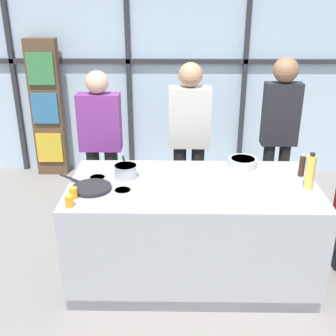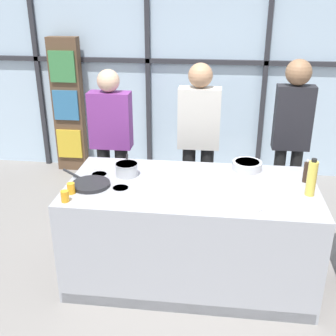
{
  "view_description": "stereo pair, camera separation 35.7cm",
  "coord_description": "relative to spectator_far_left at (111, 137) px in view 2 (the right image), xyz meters",
  "views": [
    {
      "loc": [
        -0.16,
        -3.2,
        2.4
      ],
      "look_at": [
        -0.21,
        0.1,
        1.0
      ],
      "focal_mm": 45.0,
      "sensor_mm": 36.0,
      "label": 1
    },
    {
      "loc": [
        0.2,
        -3.17,
        2.4
      ],
      "look_at": [
        -0.21,
        0.1,
        1.0
      ],
      "focal_mm": 45.0,
      "sensor_mm": 36.0,
      "label": 2
    }
  ],
  "objects": [
    {
      "name": "ground_plane",
      "position": [
        0.94,
        -1.01,
        -0.95
      ],
      "size": [
        18.0,
        18.0,
        0.0
      ],
      "primitive_type": "plane",
      "color": "gray"
    },
    {
      "name": "spectator_center_left",
      "position": [
        0.94,
        0.0,
        0.06
      ],
      "size": [
        0.43,
        0.24,
        1.75
      ],
      "rotation": [
        0.0,
        0.0,
        3.14
      ],
      "color": "black",
      "rests_on": "ground_plane"
    },
    {
      "name": "spectator_center_right",
      "position": [
        1.87,
        0.0,
        0.13
      ],
      "size": [
        0.37,
        0.25,
        1.8
      ],
      "rotation": [
        0.0,
        0.0,
        3.14
      ],
      "color": "black",
      "rests_on": "ground_plane"
    },
    {
      "name": "spectator_far_left",
      "position": [
        0.0,
        0.0,
        0.0
      ],
      "size": [
        0.44,
        0.23,
        1.67
      ],
      "rotation": [
        0.0,
        0.0,
        3.14
      ],
      "color": "black",
      "rests_on": "ground_plane"
    },
    {
      "name": "frying_pan",
      "position": [
        0.1,
        -1.13,
        -0.02
      ],
      "size": [
        0.49,
        0.42,
        0.03
      ],
      "color": "#232326",
      "rests_on": "demo_island"
    },
    {
      "name": "demo_island",
      "position": [
        0.94,
        -1.01,
        -0.49
      ],
      "size": [
        2.08,
        1.03,
        0.9
      ],
      "color": "#A8AAB2",
      "rests_on": "ground_plane"
    },
    {
      "name": "bookshelf",
      "position": [
        -0.93,
        1.27,
        -0.02
      ],
      "size": [
        0.41,
        0.19,
        1.84
      ],
      "color": "brown",
      "rests_on": "ground_plane"
    },
    {
      "name": "juice_glass_near",
      "position": [
        -0.0,
        -1.42,
        0.0
      ],
      "size": [
        0.06,
        0.06,
        0.09
      ],
      "primitive_type": "cylinder",
      "color": "orange",
      "rests_on": "demo_island"
    },
    {
      "name": "back_window_wall",
      "position": [
        0.94,
        1.46,
        0.46
      ],
      "size": [
        6.4,
        0.1,
        2.8
      ],
      "color": "silver",
      "rests_on": "ground_plane"
    },
    {
      "name": "juice_glass_far",
      "position": [
        -0.0,
        -1.28,
        0.0
      ],
      "size": [
        0.06,
        0.06,
        0.09
      ],
      "primitive_type": "cylinder",
      "color": "orange",
      "rests_on": "demo_island"
    },
    {
      "name": "mixing_bowl",
      "position": [
        1.41,
        -0.62,
        0.0
      ],
      "size": [
        0.26,
        0.26,
        0.08
      ],
      "color": "silver",
      "rests_on": "demo_island"
    },
    {
      "name": "saucepan",
      "position": [
        0.36,
        -0.88,
        0.02
      ],
      "size": [
        0.2,
        0.36,
        0.11
      ],
      "color": "silver",
      "rests_on": "demo_island"
    },
    {
      "name": "pepper_grinder",
      "position": [
        1.89,
        -0.82,
        0.05
      ],
      "size": [
        0.05,
        0.05,
        0.21
      ],
      "color": "#332319",
      "rests_on": "demo_island"
    },
    {
      "name": "oil_bottle",
      "position": [
        1.88,
        -1.08,
        0.1
      ],
      "size": [
        0.07,
        0.07,
        0.31
      ],
      "color": "#E0CC4C",
      "rests_on": "demo_island"
    },
    {
      "name": "white_plate",
      "position": [
        1.37,
        -1.35,
        -0.03
      ],
      "size": [
        0.22,
        0.22,
        0.01
      ],
      "primitive_type": "cylinder",
      "color": "white",
      "rests_on": "demo_island"
    }
  ]
}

